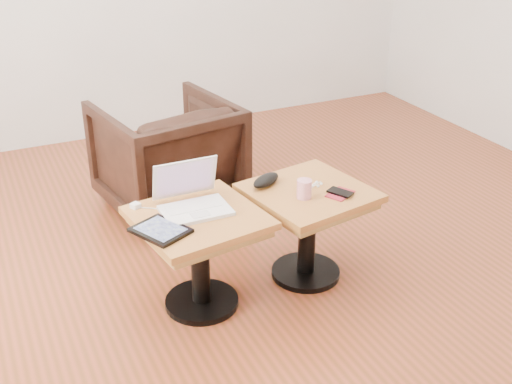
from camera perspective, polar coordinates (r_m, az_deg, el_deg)
name	(u,v)px	position (r m, az deg, el deg)	size (l,w,h in m)	color
side_table_left	(199,238)	(2.82, -5.09, -4.11)	(0.58, 0.58, 0.47)	black
side_table_right	(308,212)	(3.03, 4.65, -1.77)	(0.60, 0.60, 0.47)	black
laptop	(192,200)	(2.80, -5.70, -0.67)	(0.29, 0.26, 0.20)	white
tablet	(161,230)	(2.64, -8.48, -3.38)	(0.25, 0.27, 0.02)	black
charging_adapter	(135,206)	(2.85, -10.67, -1.20)	(0.04, 0.04, 0.02)	white
glasses_case	(266,180)	(2.99, 0.89, 1.05)	(0.17, 0.07, 0.05)	black
striped_cup	(304,189)	(2.88, 4.31, 0.27)	(0.07, 0.07, 0.09)	#D43A63
earbuds_tangle	(315,184)	(3.01, 5.30, 0.69)	(0.07, 0.06, 0.01)	white
phone_on_sleeve	(340,193)	(2.94, 7.49, -0.09)	(0.15, 0.14, 0.02)	maroon
armchair	(167,156)	(3.72, -7.90, 3.17)	(0.70, 0.72, 0.65)	black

